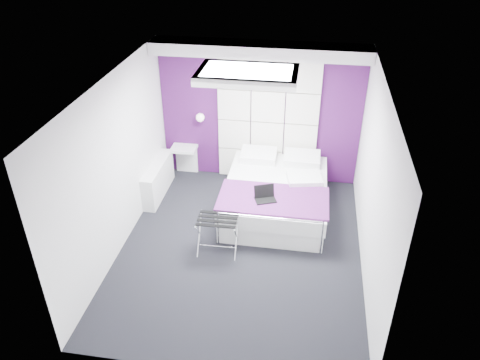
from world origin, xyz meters
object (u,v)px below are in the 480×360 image
object	(u,v)px
laptop	(266,196)
luggage_rack	(218,234)
wall_lamp	(201,117)
radiator	(158,179)
bed	(276,195)
nightstand	(184,148)

from	to	relation	value
laptop	luggage_rack	bearing A→B (deg)	-156.94
wall_lamp	luggage_rack	xyz separation A→B (m)	(0.72, -2.14, -0.93)
wall_lamp	radiator	bearing A→B (deg)	-130.10
wall_lamp	laptop	bearing A→B (deg)	-48.07
luggage_rack	wall_lamp	bearing A→B (deg)	107.26
bed	radiator	bearing A→B (deg)	174.76
radiator	luggage_rack	xyz separation A→B (m)	(1.36, -1.38, -0.01)
bed	nightstand	world-z (taller)	bed
nightstand	luggage_rack	size ratio (longest dim) A/B	0.80
bed	nightstand	size ratio (longest dim) A/B	4.42
luggage_rack	bed	bearing A→B (deg)	56.10
bed	nightstand	bearing A→B (deg)	153.26
wall_lamp	radiator	distance (m)	1.35
nightstand	laptop	xyz separation A→B (m)	(1.70, -1.47, 0.07)
wall_lamp	nightstand	bearing A→B (deg)	-173.28
bed	nightstand	xyz separation A→B (m)	(-1.81, 0.91, 0.26)
nightstand	wall_lamp	bearing A→B (deg)	6.72
wall_lamp	radiator	xyz separation A→B (m)	(-0.64, -0.76, -0.92)
bed	laptop	distance (m)	0.66
radiator	nightstand	distance (m)	0.83
radiator	bed	world-z (taller)	bed
wall_lamp	bed	bearing A→B (deg)	-32.91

